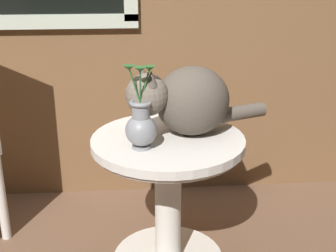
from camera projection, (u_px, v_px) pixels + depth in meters
name	position (u px, v px, depth m)	size (l,w,h in m)	color
wicker_side_table	(168.00, 180.00, 1.93)	(0.62, 0.62, 0.60)	silver
cat	(187.00, 100.00, 1.85)	(0.61, 0.37, 0.29)	brown
pewter_vase_with_ivy	(141.00, 124.00, 1.73)	(0.12, 0.12, 0.32)	gray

